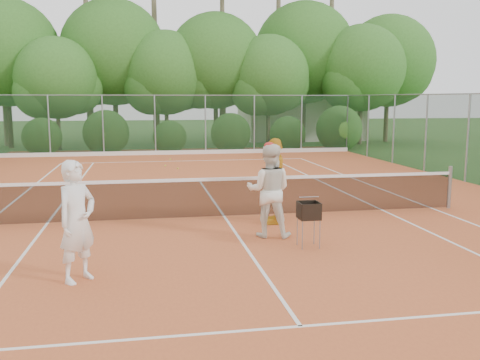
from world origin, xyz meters
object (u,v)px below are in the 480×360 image
object	(u,v)px
player_center_grp	(269,190)
player_yellow	(275,181)
ball_hopper	(309,212)
player_white	(77,221)

from	to	relation	value
player_center_grp	player_yellow	size ratio (longest dim) A/B	1.00
player_yellow	player_center_grp	bearing A→B (deg)	-4.29
ball_hopper	player_white	bearing A→B (deg)	-154.89
player_white	ball_hopper	xyz separation A→B (m)	(4.13, 1.22, -0.26)
ball_hopper	player_yellow	bearing A→B (deg)	102.83
player_white	ball_hopper	bearing A→B (deg)	-31.79
player_white	ball_hopper	distance (m)	4.31
ball_hopper	player_center_grp	bearing A→B (deg)	130.11
player_white	ball_hopper	world-z (taller)	player_white
player_yellow	ball_hopper	bearing A→B (deg)	19.61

